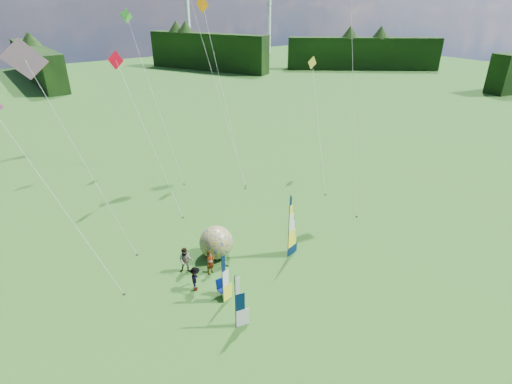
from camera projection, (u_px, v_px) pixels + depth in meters
ground at (306, 288)px, 25.31m from camera, size 220.00×220.00×0.00m
treeline_ring at (309, 235)px, 23.55m from camera, size 210.00×210.00×8.00m
turbine_left at (269, 3)px, 124.72m from camera, size 8.00×1.20×30.00m
turbine_right at (187, 3)px, 116.64m from camera, size 8.00×1.20×30.00m
feather_banner_main at (289, 228)px, 27.25m from camera, size 1.28×0.43×4.80m
side_banner_left at (222, 280)px, 23.37m from camera, size 0.94×0.28×3.35m
side_banner_far at (235, 303)px, 21.54m from camera, size 1.01×0.33×3.45m
bol_inflatable at (216, 242)px, 27.89m from camera, size 2.77×2.77×2.36m
spectator_a at (210, 262)px, 26.30m from camera, size 0.72×0.56×1.73m
spectator_b at (186, 260)px, 26.40m from camera, size 0.99×0.89×1.86m
spectator_c at (195, 279)px, 24.83m from camera, size 0.94×1.11×1.67m
spectator_d at (208, 248)px, 27.98m from camera, size 0.98×0.83×1.58m
camp_chair at (223, 289)px, 24.39m from camera, size 0.70×0.70×1.15m
kite_whale at (210, 58)px, 37.66m from camera, size 5.27×13.73×22.82m
kite_rainbow_delta at (82, 149)px, 26.09m from camera, size 8.69×10.13×15.36m
kite_parafoil at (355, 88)px, 31.86m from camera, size 9.48×11.22×20.14m
small_kite_red at (148, 131)px, 33.22m from camera, size 8.15×11.73×13.20m
small_kite_orange at (224, 91)px, 37.64m from camera, size 5.46×10.72×17.27m
small_kite_yellow at (319, 121)px, 38.25m from camera, size 7.83×10.30×11.86m
small_kite_pink at (59, 198)px, 23.10m from camera, size 7.16×8.68×12.32m
small_kite_green at (154, 93)px, 39.48m from camera, size 5.57×12.86×16.14m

